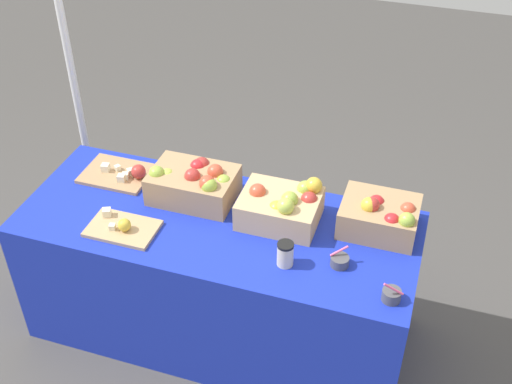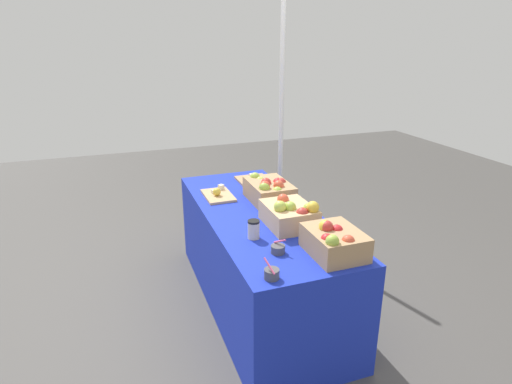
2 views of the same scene
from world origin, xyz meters
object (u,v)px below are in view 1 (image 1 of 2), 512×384
apple_crate_middle (283,206)px  coffee_cup (285,254)px  tent_pole (70,62)px  cutting_board_back (121,173)px  cutting_board_front (122,227)px  sample_bowl_near (391,295)px  sample_bowl_mid (340,261)px  apple_crate_left (380,216)px  apple_crate_right (194,183)px

apple_crate_middle → coffee_cup: size_ratio=3.14×
tent_pole → cutting_board_back: bearing=-41.5°
cutting_board_front → cutting_board_back: 0.43m
cutting_board_front → tent_pole: (-0.69, 0.81, 0.35)m
cutting_board_back → sample_bowl_near: sample_bowl_near is taller
sample_bowl_mid → tent_pole: size_ratio=0.04×
apple_crate_left → apple_crate_right: size_ratio=0.85×
apple_crate_middle → cutting_board_back: 0.89m
sample_bowl_near → coffee_cup: (-0.47, 0.07, 0.03)m
tent_pole → apple_crate_left: bearing=-13.6°
apple_crate_middle → cutting_board_back: (-0.89, 0.08, -0.06)m
cutting_board_front → coffee_cup: 0.78m
sample_bowl_near → sample_bowl_mid: sample_bowl_near is taller
apple_crate_middle → sample_bowl_mid: (0.32, -0.22, -0.06)m
apple_crate_left → coffee_cup: 0.50m
cutting_board_front → tent_pole: 1.13m
cutting_board_back → coffee_cup: (0.98, -0.36, 0.04)m
cutting_board_front → apple_crate_left: bearing=18.3°
cutting_board_front → tent_pole: size_ratio=0.15×
apple_crate_middle → coffee_cup: (0.10, -0.29, -0.02)m
apple_crate_right → coffee_cup: 0.64m
apple_crate_left → cutting_board_front: size_ratio=1.09×
cutting_board_front → cutting_board_back: bearing=118.0°
apple_crate_right → cutting_board_front: 0.41m
cutting_board_front → coffee_cup: coffee_cup is taller
sample_bowl_mid → coffee_cup: bearing=-163.6°
apple_crate_middle → tent_pole: bearing=159.6°
coffee_cup → sample_bowl_mid: bearing=16.4°
apple_crate_right → sample_bowl_mid: bearing=-17.9°
sample_bowl_mid → cutting_board_front: bearing=-175.3°
coffee_cup → cutting_board_back: bearing=159.6°
apple_crate_middle → cutting_board_front: 0.75m
apple_crate_left → sample_bowl_mid: 0.32m
apple_crate_left → sample_bowl_near: bearing=-74.0°
apple_crate_left → apple_crate_middle: (-0.44, -0.07, 0.00)m
apple_crate_right → sample_bowl_near: bearing=-20.8°
apple_crate_right → cutting_board_front: apple_crate_right is taller
apple_crate_left → cutting_board_back: (-1.33, 0.01, -0.06)m
apple_crate_left → tent_pole: (-1.82, 0.44, 0.28)m
cutting_board_front → coffee_cup: size_ratio=2.75×
apple_crate_left → coffee_cup: (-0.35, -0.36, -0.02)m
apple_crate_right → cutting_board_back: size_ratio=1.18×
coffee_cup → tent_pole: bearing=151.5°
cutting_board_front → sample_bowl_mid: 1.01m
apple_crate_right → tent_pole: tent_pole is taller
cutting_board_back → tent_pole: 0.74m
apple_crate_left → apple_crate_right: bearing=-177.6°
sample_bowl_near → apple_crate_right: bearing=159.2°
sample_bowl_mid → tent_pole: 1.88m
apple_crate_left → sample_bowl_mid: (-0.12, -0.29, -0.06)m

